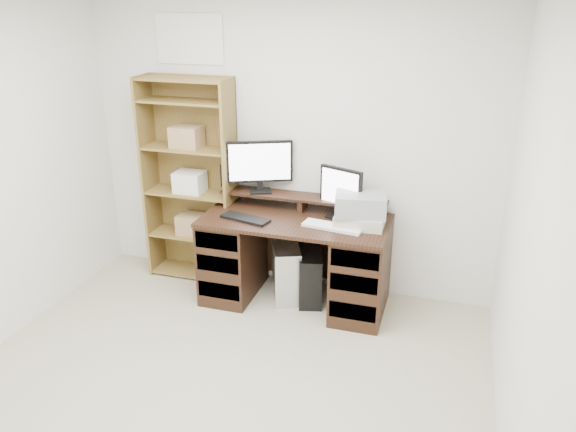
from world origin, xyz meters
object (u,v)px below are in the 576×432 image
at_px(monitor_wide, 260,164).
at_px(tower_black, 311,276).
at_px(printer, 360,220).
at_px(desk, 296,259).
at_px(monitor_small, 341,191).
at_px(bookshelf, 191,179).
at_px(tower_silver, 286,270).

bearing_deg(monitor_wide, tower_black, -40.36).
distance_m(monitor_wide, printer, 0.97).
bearing_deg(printer, desk, 178.65).
bearing_deg(printer, monitor_small, 145.03).
height_order(desk, monitor_wide, monitor_wide).
bearing_deg(monitor_small, tower_black, -143.53).
bearing_deg(bookshelf, tower_black, -7.41).
relative_size(monitor_small, bookshelf, 0.23).
bearing_deg(bookshelf, printer, -7.84).
bearing_deg(desk, monitor_small, 20.26).
height_order(desk, printer, printer).
distance_m(desk, bookshelf, 1.17).
bearing_deg(monitor_small, bookshelf, -162.09).
xyz_separation_m(desk, printer, (0.52, 0.00, 0.41)).
bearing_deg(tower_silver, printer, -27.61).
xyz_separation_m(desk, tower_black, (0.11, 0.07, -0.17)).
xyz_separation_m(monitor_wide, tower_black, (0.49, -0.15, -0.90)).
bearing_deg(tower_silver, tower_black, -21.73).
height_order(desk, bookshelf, bookshelf).
relative_size(monitor_small, printer, 1.10).
bearing_deg(desk, monitor_wide, 150.57).
height_order(printer, tower_black, printer).
xyz_separation_m(printer, tower_silver, (-0.62, 0.06, -0.56)).
xyz_separation_m(tower_black, bookshelf, (-1.13, 0.15, 0.70)).
relative_size(monitor_wide, tower_black, 1.10).
xyz_separation_m(monitor_small, tower_black, (-0.22, -0.06, -0.76)).
xyz_separation_m(printer, bookshelf, (-1.54, 0.21, 0.12)).
bearing_deg(desk, tower_black, 29.70).
bearing_deg(tower_silver, desk, -54.43).
relative_size(monitor_wide, bookshelf, 0.29).
bearing_deg(bookshelf, monitor_small, -3.80).
bearing_deg(tower_silver, bookshelf, 149.19).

